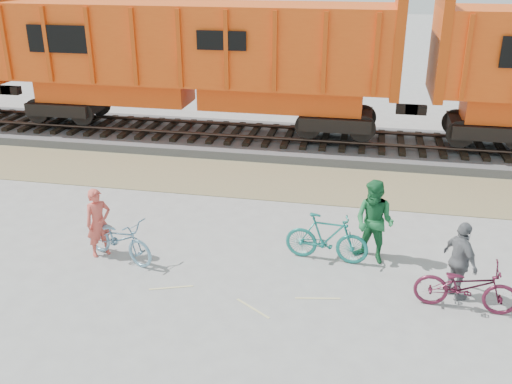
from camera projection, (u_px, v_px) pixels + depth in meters
ground at (228, 273)px, 12.26m from camera, size 120.00×120.00×0.00m
gravel_strip at (272, 181)px, 17.23m from camera, size 120.00×3.00×0.02m
ballast_bed at (288, 142)px, 20.34m from camera, size 120.00×4.00×0.30m
track at (289, 133)px, 20.22m from camera, size 120.00×2.60×0.24m
hopper_car_center at (194, 58)px, 19.86m from camera, size 14.00×3.13×4.65m
bicycle_blue at (119, 238)px, 12.66m from camera, size 2.05×1.35×1.02m
bicycle_teal at (327, 238)px, 12.57m from camera, size 1.89×0.69×1.11m
bicycle_maroon at (466, 286)px, 10.84m from camera, size 1.95×0.80×1.00m
person_solo at (99, 223)px, 12.73m from camera, size 0.68×0.68×1.60m
person_man at (374, 222)px, 12.42m from camera, size 1.14×1.05×1.89m
person_woman at (460, 261)px, 11.10m from camera, size 0.82×1.03×1.64m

